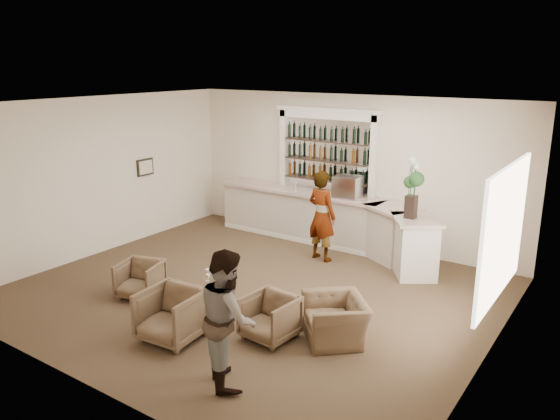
# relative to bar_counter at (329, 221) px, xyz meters

# --- Properties ---
(ground) EXTENTS (8.00, 8.00, 0.00)m
(ground) POSITION_rel_bar_counter_xyz_m (0.16, -3.00, -0.57)
(ground) COLOR brown
(ground) RESTS_ON ground
(room_shell) EXTENTS (8.04, 7.02, 3.32)m
(room_shell) POSITION_rel_bar_counter_xyz_m (0.33, -2.29, 1.77)
(room_shell) COLOR #F2E0C8
(room_shell) RESTS_ON ground
(bar_counter) EXTENTS (5.72, 1.80, 1.14)m
(bar_counter) POSITION_rel_bar_counter_xyz_m (0.00, 0.00, 0.00)
(bar_counter) COLOR beige
(bar_counter) RESTS_ON ground
(back_bar_alcove) EXTENTS (2.64, 0.25, 3.00)m
(back_bar_alcove) POSITION_rel_bar_counter_xyz_m (-0.34, 0.41, 1.46)
(back_bar_alcove) COLOR white
(back_bar_alcove) RESTS_ON ground
(cocktail_table) EXTENTS (0.60, 0.60, 0.50)m
(cocktail_table) POSITION_rel_bar_counter_xyz_m (0.09, -4.00, -0.32)
(cocktail_table) COLOR brown
(cocktail_table) RESTS_ON ground
(sommelier) EXTENTS (0.76, 0.58, 1.87)m
(sommelier) POSITION_rel_bar_counter_xyz_m (0.30, -0.85, 0.36)
(sommelier) COLOR gray
(sommelier) RESTS_ON ground
(guest) EXTENTS (1.09, 1.07, 1.77)m
(guest) POSITION_rel_bar_counter_xyz_m (1.58, -5.39, 0.31)
(guest) COLOR gray
(guest) RESTS_ON ground
(armchair_left) EXTENTS (0.86, 0.88, 0.64)m
(armchair_left) POSITION_rel_bar_counter_xyz_m (-1.36, -4.24, -0.25)
(armchair_left) COLOR brown
(armchair_left) RESTS_ON ground
(armchair_center) EXTENTS (0.90, 0.92, 0.78)m
(armchair_center) POSITION_rel_bar_counter_xyz_m (0.20, -5.02, -0.18)
(armchair_center) COLOR brown
(armchair_center) RESTS_ON ground
(armchair_right) EXTENTS (0.77, 0.79, 0.67)m
(armchair_right) POSITION_rel_bar_counter_xyz_m (1.37, -4.19, -0.24)
(armchair_right) COLOR brown
(armchair_right) RESTS_ON ground
(armchair_far) EXTENTS (1.28, 1.29, 0.63)m
(armchair_far) POSITION_rel_bar_counter_xyz_m (2.18, -3.67, -0.26)
(armchair_far) COLOR brown
(armchair_far) RESTS_ON ground
(espresso_machine) EXTENTS (0.58, 0.50, 0.48)m
(espresso_machine) POSITION_rel_bar_counter_xyz_m (0.40, 0.06, 0.81)
(espresso_machine) COLOR #BABABF
(espresso_machine) RESTS_ON bar_counter
(flower_vase) EXTENTS (0.30, 0.30, 1.15)m
(flower_vase) POSITION_rel_bar_counter_xyz_m (2.10, -0.66, 1.21)
(flower_vase) COLOR black
(flower_vase) RESTS_ON bar_counter
(wine_glass_bar_left) EXTENTS (0.07, 0.07, 0.21)m
(wine_glass_bar_left) POSITION_rel_bar_counter_xyz_m (-0.86, -0.05, 0.67)
(wine_glass_bar_left) COLOR white
(wine_glass_bar_left) RESTS_ON bar_counter
(wine_glass_bar_right) EXTENTS (0.07, 0.07, 0.21)m
(wine_glass_bar_right) POSITION_rel_bar_counter_xyz_m (0.90, 0.10, 0.67)
(wine_glass_bar_right) COLOR white
(wine_glass_bar_right) RESTS_ON bar_counter
(wine_glass_tbl_a) EXTENTS (0.07, 0.07, 0.21)m
(wine_glass_tbl_a) POSITION_rel_bar_counter_xyz_m (-0.03, -3.97, 0.03)
(wine_glass_tbl_a) COLOR white
(wine_glass_tbl_a) RESTS_ON cocktail_table
(wine_glass_tbl_b) EXTENTS (0.07, 0.07, 0.21)m
(wine_glass_tbl_b) POSITION_rel_bar_counter_xyz_m (0.19, -3.92, 0.03)
(wine_glass_tbl_b) COLOR white
(wine_glass_tbl_b) RESTS_ON cocktail_table
(wine_glass_tbl_c) EXTENTS (0.07, 0.07, 0.21)m
(wine_glass_tbl_c) POSITION_rel_bar_counter_xyz_m (0.13, -4.13, 0.03)
(wine_glass_tbl_c) COLOR white
(wine_glass_tbl_c) RESTS_ON cocktail_table
(napkin_holder) EXTENTS (0.08, 0.08, 0.12)m
(napkin_holder) POSITION_rel_bar_counter_xyz_m (0.07, -3.86, -0.01)
(napkin_holder) COLOR white
(napkin_holder) RESTS_ON cocktail_table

